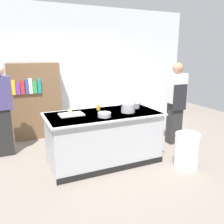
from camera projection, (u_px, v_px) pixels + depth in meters
name	position (u px, v px, depth m)	size (l,w,h in m)	color
ground_plane	(104.00, 161.00, 4.24)	(10.00, 10.00, 0.00)	slate
back_wall	(71.00, 70.00, 5.72)	(6.40, 0.12, 3.00)	silver
counter_island	(104.00, 137.00, 4.13)	(1.98, 0.98, 0.90)	#B7BABF
cutting_board	(71.00, 114.00, 3.90)	(0.40, 0.28, 0.02)	silver
onion	(70.00, 111.00, 3.93)	(0.07, 0.07, 0.07)	tan
stock_pot	(128.00, 108.00, 4.07)	(0.31, 0.24, 0.16)	#B7BABF
sauce_pan	(135.00, 105.00, 4.39)	(0.24, 0.18, 0.10)	#99999E
mixing_bowl	(104.00, 115.00, 3.78)	(0.21, 0.21, 0.07)	#B7BABF
juice_cup	(99.00, 107.00, 4.22)	(0.07, 0.07, 0.10)	yellow
trash_bin	(187.00, 151.00, 3.96)	(0.41, 0.41, 0.60)	white
person_chef	(176.00, 102.00, 4.90)	(0.38, 0.25, 1.72)	#2E2E2E
person_guest	(2.00, 109.00, 4.31)	(0.38, 0.24, 1.72)	#242424
bookshelf	(36.00, 101.00, 5.25)	(1.10, 0.31, 1.70)	brown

